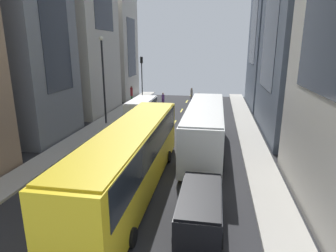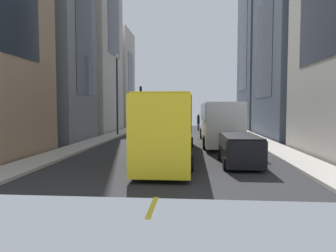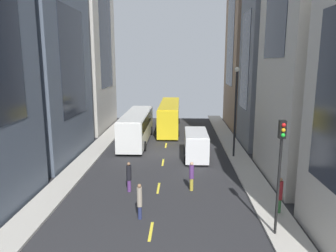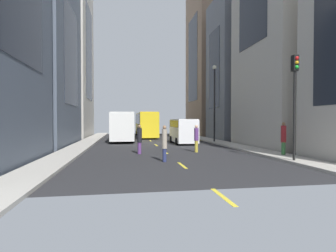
% 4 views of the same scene
% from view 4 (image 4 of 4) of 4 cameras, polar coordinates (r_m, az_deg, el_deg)
% --- Properties ---
extents(ground_plane, '(40.18, 40.18, 0.00)m').
position_cam_4_polar(ground_plane, '(29.21, -3.26, -3.61)').
color(ground_plane, '#28282B').
extents(sidewalk_west, '(1.96, 44.00, 0.15)m').
position_cam_4_polar(sidewalk_west, '(29.32, -17.24, -3.50)').
color(sidewalk_west, '#B2ADA3').
rests_on(sidewalk_west, ground).
extents(sidewalk_east, '(1.96, 44.00, 0.15)m').
position_cam_4_polar(sidewalk_east, '(30.77, 10.03, -3.25)').
color(sidewalk_east, '#B2ADA3').
rests_on(sidewalk_east, ground).
extents(lane_stripe_0, '(0.16, 2.00, 0.01)m').
position_cam_4_polar(lane_stripe_0, '(8.85, 11.74, -14.70)').
color(lane_stripe_0, yellow).
rests_on(lane_stripe_0, ground).
extents(lane_stripe_1, '(0.16, 2.00, 0.01)m').
position_cam_4_polar(lane_stripe_1, '(14.48, 3.08, -8.45)').
color(lane_stripe_1, yellow).
rests_on(lane_stripe_1, ground).
extents(lane_stripe_2, '(0.16, 2.00, 0.01)m').
position_cam_4_polar(lane_stripe_2, '(20.32, -0.57, -5.68)').
color(lane_stripe_2, yellow).
rests_on(lane_stripe_2, ground).
extents(lane_stripe_3, '(0.16, 2.00, 0.01)m').
position_cam_4_polar(lane_stripe_3, '(26.23, -2.57, -4.14)').
color(lane_stripe_3, yellow).
rests_on(lane_stripe_3, ground).
extents(lane_stripe_4, '(0.16, 2.00, 0.01)m').
position_cam_4_polar(lane_stripe_4, '(32.18, -3.83, -3.16)').
color(lane_stripe_4, yellow).
rests_on(lane_stripe_4, ground).
extents(lane_stripe_5, '(0.16, 2.00, 0.01)m').
position_cam_4_polar(lane_stripe_5, '(38.14, -4.69, -2.49)').
color(lane_stripe_5, yellow).
rests_on(lane_stripe_5, ground).
extents(lane_stripe_6, '(0.16, 2.00, 0.01)m').
position_cam_4_polar(lane_stripe_6, '(44.12, -5.32, -2.00)').
color(lane_stripe_6, yellow).
rests_on(lane_stripe_6, ground).
extents(lane_stripe_7, '(0.16, 2.00, 0.01)m').
position_cam_4_polar(lane_stripe_7, '(50.10, -5.80, -1.63)').
color(lane_stripe_7, yellow).
rests_on(lane_stripe_7, ground).
extents(building_west_1, '(6.52, 11.78, 17.72)m').
position_cam_4_polar(building_west_1, '(29.63, -26.42, 13.58)').
color(building_west_1, '#4C5666').
rests_on(building_west_1, ground).
extents(building_west_2, '(8.61, 11.72, 24.88)m').
position_cam_4_polar(building_west_2, '(43.37, -22.41, 14.41)').
color(building_west_2, '#B7B2A8').
rests_on(building_west_2, ground).
extents(building_east_2, '(9.27, 7.07, 18.04)m').
position_cam_4_polar(building_east_2, '(36.90, 16.80, 11.40)').
color(building_east_2, slate).
rests_on(building_east_2, ground).
extents(building_east_3, '(9.20, 10.43, 25.46)m').
position_cam_4_polar(building_east_3, '(47.39, 10.85, 13.68)').
color(building_east_3, '#937760').
rests_on(building_east_3, ground).
extents(city_bus_white, '(2.80, 12.03, 3.35)m').
position_cam_4_polar(city_bus_white, '(33.40, -9.80, 0.42)').
color(city_bus_white, silver).
rests_on(city_bus_white, ground).
extents(streetcar_yellow, '(2.70, 13.83, 3.59)m').
position_cam_4_polar(streetcar_yellow, '(40.62, -4.85, 0.72)').
color(streetcar_yellow, yellow).
rests_on(streetcar_yellow, ground).
extents(delivery_van_white, '(2.26, 5.19, 2.58)m').
position_cam_4_polar(delivery_van_white, '(27.97, 3.30, -0.72)').
color(delivery_van_white, white).
rests_on(delivery_van_white, ground).
extents(car_black_0, '(1.96, 4.29, 1.56)m').
position_cam_4_polar(car_black_0, '(43.04, -10.07, -0.87)').
color(car_black_0, black).
rests_on(car_black_0, ground).
extents(pedestrian_crossing_mid, '(0.30, 0.30, 2.14)m').
position_cam_4_polar(pedestrian_crossing_mid, '(15.55, -0.76, -3.53)').
color(pedestrian_crossing_mid, navy).
rests_on(pedestrian_crossing_mid, ground).
extents(pedestrian_crossing_near, '(0.34, 0.34, 2.17)m').
position_cam_4_polar(pedestrian_crossing_near, '(19.29, 23.62, -2.25)').
color(pedestrian_crossing_near, '#336B38').
rests_on(pedestrian_crossing_near, ground).
extents(pedestrian_waiting_curb, '(0.35, 0.35, 2.13)m').
position_cam_4_polar(pedestrian_waiting_curb, '(19.36, -6.17, -2.66)').
color(pedestrian_waiting_curb, '#593372').
rests_on(pedestrian_waiting_curb, ground).
extents(pedestrian_walking_far, '(0.34, 0.34, 2.09)m').
position_cam_4_polar(pedestrian_walking_far, '(20.42, 6.12, -2.50)').
color(pedestrian_walking_far, gold).
rests_on(pedestrian_walking_far, ground).
extents(traffic_light_near_corner, '(0.32, 0.44, 6.00)m').
position_cam_4_polar(traffic_light_near_corner, '(16.87, 25.65, 7.48)').
color(traffic_light_near_corner, black).
rests_on(traffic_light_near_corner, ground).
extents(streetlamp_near, '(0.44, 0.44, 8.33)m').
position_cam_4_polar(streetlamp_near, '(29.49, 9.97, 6.43)').
color(streetlamp_near, black).
rests_on(streetlamp_near, ground).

